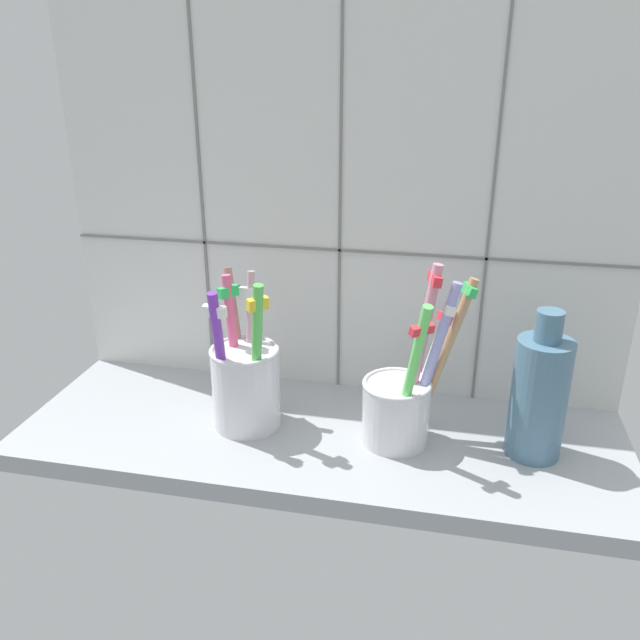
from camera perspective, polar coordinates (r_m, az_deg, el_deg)
name	(u,v)px	position (r cm, az deg, el deg)	size (l,w,h in cm)	color
counter_slab	(319,439)	(70.12, -0.06, -10.51)	(64.00, 22.00, 2.00)	#9EA3A8
tile_wall_back	(342,216)	(72.65, 1.93, 9.15)	(64.00, 2.20, 45.00)	silver
toothbrush_cup_left	(246,379)	(69.12, -6.58, -5.18)	(7.36, 9.09, 17.00)	silver
toothbrush_cup_right	(403,398)	(66.49, 7.33, -6.87)	(10.80, 9.19, 19.01)	silver
ceramic_vase	(539,395)	(66.39, 18.81, -6.29)	(5.41, 5.41, 15.31)	slate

